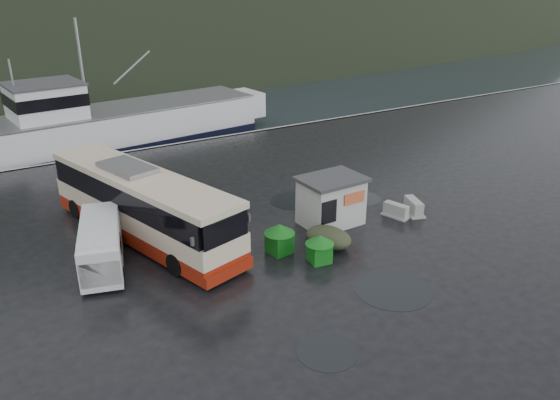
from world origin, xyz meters
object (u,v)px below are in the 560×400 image
coach_bus (146,237)px  ticket_kiosk (330,223)px  waste_bin_left (279,252)px  waste_bin_right (319,261)px  white_van (104,266)px  jersey_barrier_a (395,216)px  jersey_barrier_b (413,213)px  fishing_trawler (127,130)px  dome_tent (328,246)px

coach_bus → ticket_kiosk: size_ratio=3.85×
waste_bin_left → waste_bin_right: waste_bin_left is taller
coach_bus → waste_bin_left: bearing=-60.3°
coach_bus → white_van: 3.40m
jersey_barrier_a → jersey_barrier_b: size_ratio=0.90×
fishing_trawler → waste_bin_right: bearing=-94.2°
fishing_trawler → white_van: bearing=-115.1°
coach_bus → fishing_trawler: bearing=60.4°
jersey_barrier_a → jersey_barrier_b: (1.18, -0.19, 0.00)m
waste_bin_right → fishing_trawler: (-1.06, 28.83, 0.00)m
white_van → waste_bin_right: bearing=-13.0°
coach_bus → jersey_barrier_a: 14.20m
jersey_barrier_b → fishing_trawler: 28.43m
dome_tent → white_van: bearing=159.6°
waste_bin_right → fishing_trawler: size_ratio=0.05×
ticket_kiosk → jersey_barrier_a: size_ratio=2.25×
coach_bus → ticket_kiosk: coach_bus is taller
coach_bus → white_van: (-2.73, -2.02, 0.00)m
coach_bus → dome_tent: (7.78, -5.93, 0.00)m
jersey_barrier_b → fishing_trawler: size_ratio=0.06×
coach_bus → dome_tent: bearing=-53.0°
white_van → jersey_barrier_b: bearing=5.3°
white_van → jersey_barrier_a: bearing=5.2°
coach_bus → jersey_barrier_b: (14.50, -5.12, 0.00)m
coach_bus → ticket_kiosk: 10.21m
waste_bin_left → jersey_barrier_a: 8.05m
jersey_barrier_a → dome_tent: bearing=-169.7°
coach_bus → waste_bin_right: bearing=-63.1°
coach_bus → waste_bin_left: coach_bus is taller
ticket_kiosk → jersey_barrier_b: 5.18m
jersey_barrier_a → white_van: bearing=169.7°
jersey_barrier_a → ticket_kiosk: bearing=162.2°
white_van → fishing_trawler: (8.13, 23.84, 0.00)m
jersey_barrier_b → ticket_kiosk: bearing=164.1°
white_van → fishing_trawler: size_ratio=0.20×
ticket_kiosk → coach_bus: bearing=156.7°
white_van → dome_tent: bearing=-4.9°
white_van → waste_bin_right: 10.46m
white_van → dome_tent: white_van is taller
dome_tent → fishing_trawler: bearing=94.9°
ticket_kiosk → fishing_trawler: 25.85m
jersey_barrier_a → waste_bin_right: bearing=-163.1°
coach_bus → jersey_barrier_a: bearing=-36.0°
waste_bin_right → dome_tent: waste_bin_right is taller
waste_bin_right → ticket_kiosk: size_ratio=0.40×
dome_tent → fishing_trawler: fishing_trawler is taller
coach_bus → dome_tent: size_ratio=5.29×
dome_tent → jersey_barrier_a: (5.54, 1.00, 0.00)m
waste_bin_right → ticket_kiosk: bearing=47.3°
white_van → jersey_barrier_a: 16.31m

